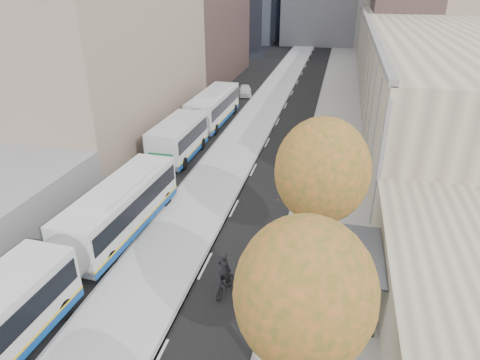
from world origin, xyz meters
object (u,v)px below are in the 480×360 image
(bus_shelter, at_px, (364,262))
(bus_far, at_px, (201,118))
(distant_car, at_px, (245,90))
(cyclist, at_px, (225,279))
(bus_near, at_px, (81,244))

(bus_shelter, relative_size, bus_far, 0.25)
(bus_shelter, height_order, distant_car, bus_shelter)
(cyclist, bearing_deg, bus_far, 123.77)
(bus_far, bearing_deg, cyclist, -68.60)
(bus_shelter, xyz_separation_m, distant_car, (-12.75, 34.49, -1.56))
(bus_shelter, distance_m, bus_near, 12.95)
(bus_near, bearing_deg, distant_car, 92.27)
(bus_near, xyz_separation_m, distant_car, (0.17, 35.12, -0.89))
(bus_far, bearing_deg, bus_near, -87.73)
(bus_near, distance_m, bus_far, 20.10)
(bus_near, relative_size, cyclist, 7.84)
(bus_shelter, bearing_deg, bus_near, -177.20)
(bus_near, relative_size, bus_far, 0.95)
(bus_shelter, relative_size, bus_near, 0.26)
(bus_shelter, bearing_deg, bus_far, 124.66)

